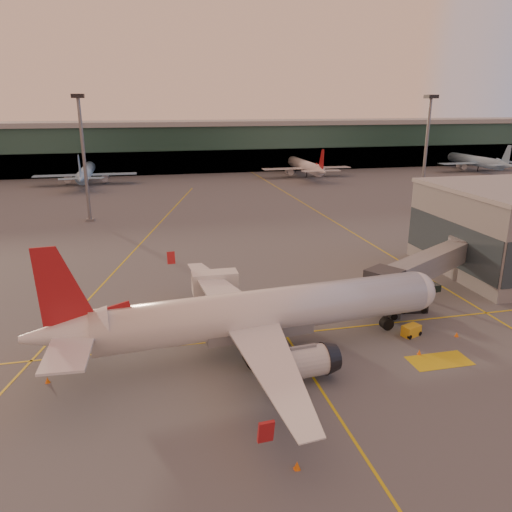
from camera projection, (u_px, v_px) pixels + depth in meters
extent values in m
plane|color=#4C4F54|center=(250.00, 362.00, 48.32)|extent=(600.00, 600.00, 0.00)
cube|color=gold|center=(240.00, 339.00, 52.97)|extent=(80.00, 0.25, 0.01)
cube|color=gold|center=(140.00, 244.00, 88.00)|extent=(31.30, 115.98, 0.01)
cube|color=gold|center=(309.00, 206.00, 119.94)|extent=(0.25, 160.00, 0.01)
cube|color=gold|center=(329.00, 401.00, 41.97)|extent=(0.25, 30.00, 0.01)
cube|color=gold|center=(439.00, 361.00, 48.51)|extent=(6.00, 3.00, 0.01)
cube|color=#19382D|center=(164.00, 149.00, 178.03)|extent=(400.00, 18.00, 16.00)
cube|color=gray|center=(163.00, 123.00, 175.42)|extent=(400.00, 20.00, 1.60)
cube|color=black|center=(166.00, 163.00, 171.31)|extent=(400.00, 1.00, 8.00)
cube|color=slate|center=(505.00, 232.00, 72.41)|extent=(18.00, 22.00, 12.00)
cube|color=#2D3D47|center=(450.00, 242.00, 70.76)|extent=(0.30, 21.60, 6.00)
cube|color=gray|center=(512.00, 189.00, 70.54)|extent=(18.40, 22.40, 0.60)
cylinder|color=slate|center=(84.00, 161.00, 101.66)|extent=(0.70, 0.70, 25.00)
cube|color=black|center=(78.00, 96.00, 97.90)|extent=(2.40, 2.40, 0.80)
cube|color=slate|center=(90.00, 220.00, 105.29)|extent=(1.60, 1.60, 0.50)
cylinder|color=slate|center=(425.00, 155.00, 114.23)|extent=(0.70, 0.70, 25.00)
cube|color=black|center=(431.00, 97.00, 110.47)|extent=(2.40, 2.40, 0.80)
cube|color=slate|center=(420.00, 207.00, 117.86)|extent=(1.60, 1.60, 0.50)
cylinder|color=silver|center=(269.00, 310.00, 49.37)|extent=(34.11, 7.25, 4.35)
sphere|color=silver|center=(415.00, 291.00, 54.38)|extent=(4.26, 4.26, 4.26)
cube|color=black|center=(425.00, 285.00, 54.59)|extent=(2.19, 2.98, 0.76)
cone|color=silver|center=(65.00, 334.00, 43.64)|extent=(7.76, 4.75, 4.13)
cube|color=silver|center=(69.00, 351.00, 40.35)|extent=(3.88, 7.20, 0.22)
cylinder|color=silver|center=(303.00, 362.00, 44.32)|extent=(4.77, 3.21, 2.83)
cylinder|color=black|center=(254.00, 358.00, 47.06)|extent=(2.08, 1.68, 1.96)
cylinder|color=black|center=(254.00, 352.00, 46.89)|extent=(0.39, 0.39, 1.20)
cube|color=silver|center=(71.00, 316.00, 47.10)|extent=(4.99, 7.63, 0.22)
cylinder|color=silver|center=(256.00, 307.00, 56.32)|extent=(4.77, 3.21, 2.83)
cylinder|color=black|center=(238.00, 333.00, 52.19)|extent=(2.08, 1.68, 1.96)
cylinder|color=black|center=(238.00, 328.00, 52.02)|extent=(0.39, 0.39, 1.20)
cube|color=slate|center=(257.00, 325.00, 49.42)|extent=(11.00, 4.39, 1.74)
cylinder|color=black|center=(387.00, 323.00, 54.40)|extent=(1.44, 0.98, 1.37)
cube|color=slate|center=(428.00, 264.00, 62.32)|extent=(19.07, 12.90, 2.70)
cube|color=#2D3035|center=(384.00, 283.00, 56.10)|extent=(4.67, 4.67, 3.00)
cube|color=#2D3035|center=(390.00, 307.00, 58.29)|extent=(1.60, 2.40, 2.40)
cylinder|color=black|center=(394.00, 317.00, 57.50)|extent=(0.80, 0.40, 0.80)
cylinder|color=black|center=(385.00, 309.00, 59.55)|extent=(0.80, 0.40, 0.80)
cylinder|color=slate|center=(425.00, 287.00, 63.21)|extent=(0.50, 0.50, 3.35)
cylinder|color=slate|center=(464.00, 248.00, 69.21)|extent=(4.40, 4.40, 3.00)
cylinder|color=slate|center=(461.00, 269.00, 70.09)|extent=(2.40, 2.40, 3.35)
cube|color=red|center=(218.00, 299.00, 61.77)|extent=(3.09, 2.34, 1.43)
cube|color=silver|center=(215.00, 282.00, 61.05)|extent=(5.57, 2.47, 2.67)
cylinder|color=black|center=(205.00, 306.00, 60.44)|extent=(0.86, 0.35, 0.86)
cylinder|color=black|center=(233.00, 304.00, 61.14)|extent=(0.86, 0.35, 0.86)
cube|color=gold|center=(411.00, 331.00, 53.57)|extent=(2.27, 1.80, 1.19)
cylinder|color=black|center=(410.00, 337.00, 52.86)|extent=(0.55, 0.40, 0.49)
cylinder|color=black|center=(419.00, 333.00, 53.69)|extent=(0.55, 0.40, 0.49)
cube|color=black|center=(411.00, 306.00, 59.94)|extent=(3.79, 2.44, 1.14)
cube|color=gold|center=(412.00, 300.00, 59.71)|extent=(1.71, 1.88, 0.93)
cylinder|color=black|center=(403.00, 311.00, 59.15)|extent=(0.77, 0.43, 0.73)
cylinder|color=black|center=(424.00, 310.00, 59.28)|extent=(0.77, 0.43, 0.73)
cone|color=orange|center=(457.00, 334.00, 53.45)|extent=(0.41, 0.41, 0.53)
cube|color=orange|center=(456.00, 336.00, 53.52)|extent=(0.36, 0.36, 0.03)
cone|color=orange|center=(47.00, 380.00, 44.65)|extent=(0.44, 0.44, 0.56)
cube|color=orange|center=(48.00, 382.00, 44.73)|extent=(0.38, 0.38, 0.03)
cone|color=orange|center=(297.00, 465.00, 34.12)|extent=(0.49, 0.49, 0.62)
cube|color=orange|center=(297.00, 469.00, 34.21)|extent=(0.42, 0.42, 0.03)
cone|color=orange|center=(219.00, 291.00, 65.45)|extent=(0.48, 0.48, 0.61)
cube|color=orange|center=(219.00, 293.00, 65.53)|extent=(0.42, 0.42, 0.03)
cone|color=orange|center=(419.00, 352.00, 49.65)|extent=(0.41, 0.41, 0.52)
cube|color=orange|center=(419.00, 354.00, 49.72)|extent=(0.36, 0.36, 0.03)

